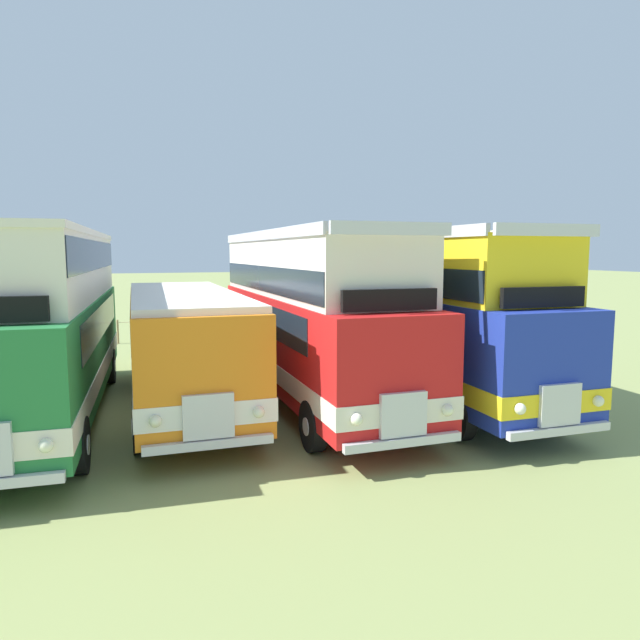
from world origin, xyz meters
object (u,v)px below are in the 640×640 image
at_px(bus_third_in_row, 44,316).
at_px(bus_fifth_in_row, 309,313).
at_px(bus_sixth_in_row, 417,309).
at_px(bus_fourth_in_row, 184,340).

height_order(bus_third_in_row, bus_fifth_in_row, bus_fifth_in_row).
height_order(bus_third_in_row, bus_sixth_in_row, bus_sixth_in_row).
bearing_deg(bus_sixth_in_row, bus_third_in_row, 176.51).
bearing_deg(bus_third_in_row, bus_sixth_in_row, -3.49).
height_order(bus_fourth_in_row, bus_sixth_in_row, bus_sixth_in_row).
bearing_deg(bus_third_in_row, bus_fifth_in_row, -5.21).
bearing_deg(bus_fourth_in_row, bus_sixth_in_row, -4.39).
bearing_deg(bus_fourth_in_row, bus_third_in_row, 178.30).
bearing_deg(bus_fifth_in_row, bus_fourth_in_row, 171.32).
xyz_separation_m(bus_third_in_row, bus_sixth_in_row, (9.64, -0.59, -0.11)).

